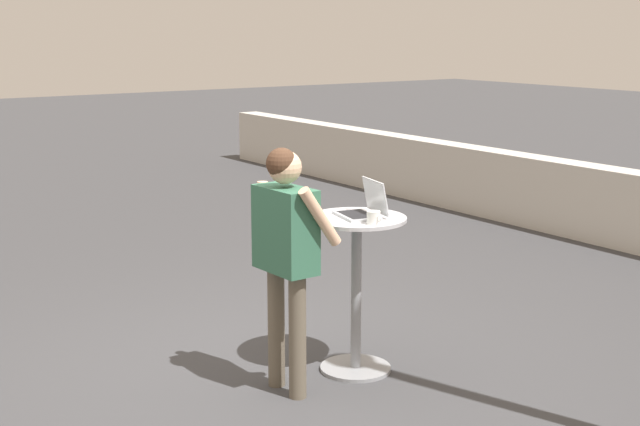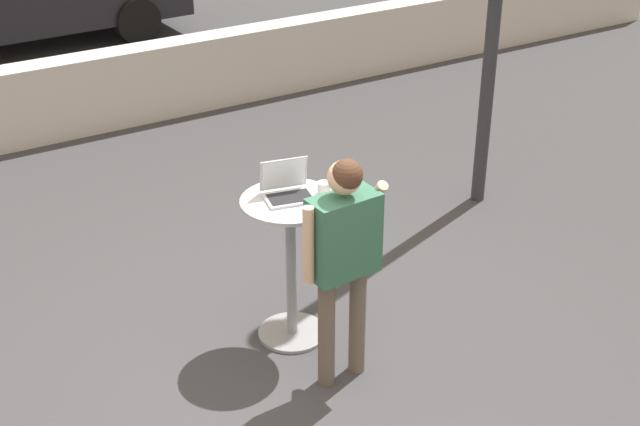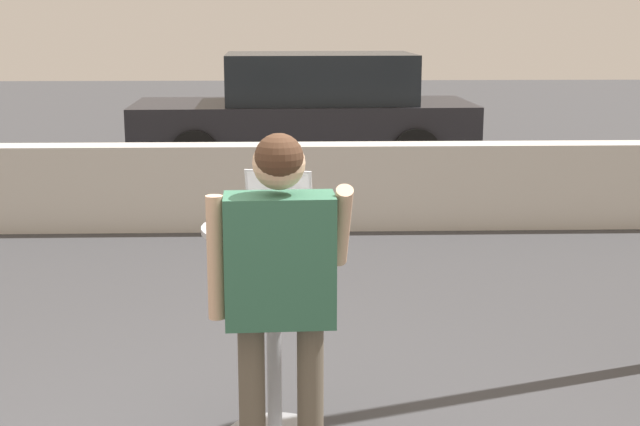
# 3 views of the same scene
# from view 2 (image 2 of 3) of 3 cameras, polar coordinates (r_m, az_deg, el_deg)

# --- Properties ---
(ground_plane) EXTENTS (50.00, 50.00, 0.00)m
(ground_plane) POSITION_cam_2_polar(r_m,az_deg,el_deg) (5.86, -1.52, -11.49)
(ground_plane) COLOR #3D3D3F
(pavement_kerb) EXTENTS (17.67, 0.35, 0.82)m
(pavement_kerb) POSITION_cam_2_polar(r_m,az_deg,el_deg) (9.79, -16.64, 6.95)
(pavement_kerb) COLOR beige
(pavement_kerb) RESTS_ON ground_plane
(cafe_table) EXTENTS (0.66, 0.66, 1.07)m
(cafe_table) POSITION_cam_2_polar(r_m,az_deg,el_deg) (6.03, -1.87, -2.65)
(cafe_table) COLOR gray
(cafe_table) RESTS_ON ground_plane
(laptop) EXTENTS (0.37, 0.34, 0.24)m
(laptop) POSITION_cam_2_polar(r_m,az_deg,el_deg) (5.85, -2.09, 1.55)
(laptop) COLOR #B7BABF
(laptop) RESTS_ON cafe_table
(coffee_mug) EXTENTS (0.12, 0.09, 0.08)m
(coffee_mug) POSITION_cam_2_polar(r_m,az_deg,el_deg) (5.88, 0.26, 1.61)
(coffee_mug) COLOR white
(coffee_mug) RESTS_ON cafe_table
(standing_person) EXTENTS (0.58, 0.36, 1.58)m
(standing_person) POSITION_cam_2_polar(r_m,az_deg,el_deg) (5.44, 1.50, -2.06)
(standing_person) COLOR brown
(standing_person) RESTS_ON ground_plane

